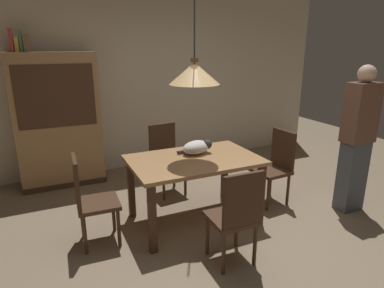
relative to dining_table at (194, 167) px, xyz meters
name	(u,v)px	position (x,y,z in m)	size (l,w,h in m)	color
ground	(227,243)	(0.11, -0.57, -0.65)	(10.00, 10.00, 0.00)	#847056
back_wall	(145,77)	(0.11, 2.08, 0.80)	(6.40, 0.10, 2.90)	beige
dining_table	(194,167)	(0.00, 0.00, 0.00)	(1.40, 0.90, 0.75)	#A87A4C
chair_far_back	(166,156)	(-0.01, 0.88, -0.14)	(0.44, 0.44, 0.93)	#472D1E
chair_left_side	(89,197)	(-1.13, 0.00, -0.14)	(0.42, 0.42, 0.93)	#472D1E
chair_right_side	(276,164)	(1.13, 0.01, -0.14)	(0.43, 0.43, 0.93)	#472D1E
chair_near_front	(236,214)	(0.00, -0.88, -0.14)	(0.41, 0.41, 0.93)	#472D1E
cat_sleeping	(197,147)	(0.10, 0.14, 0.18)	(0.40, 0.30, 0.16)	silver
pendant_lamp	(194,73)	(0.00, 0.00, 1.01)	(0.52, 0.52, 1.30)	#E5B775
hutch_bookcase	(59,123)	(-1.26, 1.75, 0.24)	(1.12, 0.45, 1.85)	#A87A4C
book_red_tall	(11,40)	(-1.69, 1.75, 1.34)	(0.04, 0.22, 0.28)	#B73833
book_yellow_short	(17,44)	(-1.63, 1.75, 1.29)	(0.04, 0.20, 0.18)	gold
book_green_slim	(21,41)	(-1.58, 1.75, 1.33)	(0.03, 0.20, 0.26)	#427A4C
book_brown_thick	(27,43)	(-1.52, 1.75, 1.31)	(0.06, 0.24, 0.22)	brown
person_standing	(357,140)	(1.84, -0.53, 0.23)	(0.36, 0.22, 1.73)	#4C515B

